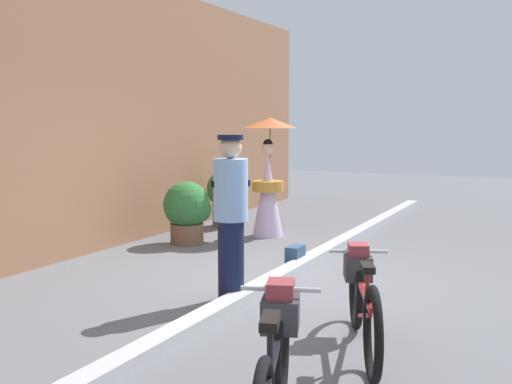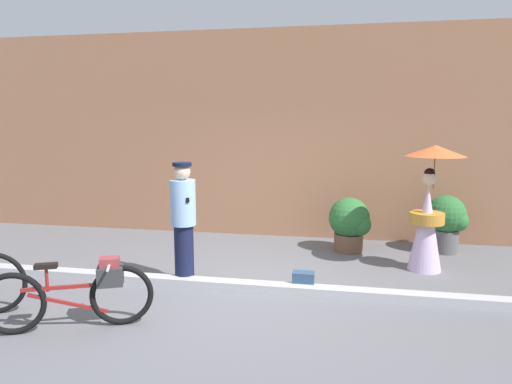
% 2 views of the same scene
% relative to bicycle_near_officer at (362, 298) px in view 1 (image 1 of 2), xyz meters
% --- Properties ---
extents(ground_plane, '(30.00, 30.00, 0.00)m').
position_rel_bicycle_near_officer_xyz_m(ground_plane, '(1.42, 1.38, -0.40)').
color(ground_plane, slate).
extents(building_wall, '(14.00, 0.40, 3.85)m').
position_rel_bicycle_near_officer_xyz_m(building_wall, '(1.42, 4.48, 1.53)').
color(building_wall, '#9E6B4C').
rests_on(building_wall, ground_plane).
extents(sidewalk_curb, '(14.00, 0.20, 0.12)m').
position_rel_bicycle_near_officer_xyz_m(sidewalk_curb, '(1.42, 1.38, -0.34)').
color(sidewalk_curb, '#B2B2B7').
rests_on(sidewalk_curb, ground_plane).
extents(bicycle_near_officer, '(1.63, 0.77, 0.76)m').
position_rel_bicycle_near_officer_xyz_m(bicycle_near_officer, '(0.00, 0.00, 0.00)').
color(bicycle_near_officer, black).
rests_on(bicycle_near_officer, ground_plane).
extents(bicycle_far_side, '(1.73, 0.71, 0.82)m').
position_rel_bicycle_near_officer_xyz_m(bicycle_far_side, '(-1.59, 0.02, 0.03)').
color(bicycle_far_side, black).
rests_on(bicycle_far_side, ground_plane).
extents(person_officer, '(0.34, 0.34, 1.65)m').
position_rel_bicycle_near_officer_xyz_m(person_officer, '(0.64, 1.52, 0.48)').
color(person_officer, '#141938').
rests_on(person_officer, ground_plane).
extents(person_with_parasol, '(0.84, 0.84, 1.84)m').
position_rel_bicycle_near_officer_xyz_m(person_with_parasol, '(3.96, 2.69, 0.55)').
color(person_with_parasol, silver).
rests_on(person_with_parasol, ground_plane).
extents(potted_plant_by_door, '(0.66, 0.65, 0.96)m').
position_rel_bicycle_near_officer_xyz_m(potted_plant_by_door, '(4.46, 3.71, 0.14)').
color(potted_plant_by_door, '#59595B').
rests_on(potted_plant_by_door, ground_plane).
extents(potted_plant_small, '(0.70, 0.69, 0.92)m').
position_rel_bicycle_near_officer_xyz_m(potted_plant_small, '(2.87, 3.47, 0.10)').
color(potted_plant_small, brown).
rests_on(potted_plant_small, ground_plane).
extents(backpack_on_pavement, '(0.28, 0.17, 0.25)m').
position_rel_bicycle_near_officer_xyz_m(backpack_on_pavement, '(2.25, 1.51, -0.27)').
color(backpack_on_pavement, navy).
rests_on(backpack_on_pavement, ground_plane).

